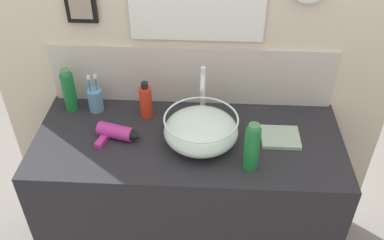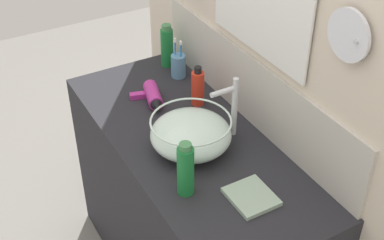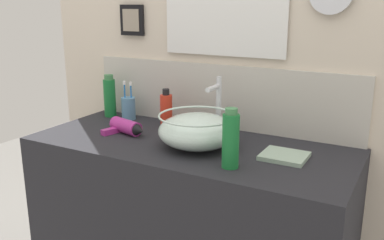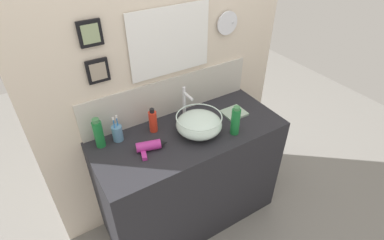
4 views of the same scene
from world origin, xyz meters
TOP-DOWN VIEW (x-y plane):
  - vanity_counter at (0.00, 0.00)m, footprint 1.32×0.56m
  - back_panel at (-0.00, 0.31)m, footprint 1.86×0.10m
  - glass_bowl_sink at (0.05, -0.03)m, footprint 0.31×0.31m
  - faucet at (0.05, 0.15)m, footprint 0.02×0.12m
  - hair_drier at (-0.30, -0.02)m, footprint 0.20×0.14m
  - toothbrush_cup at (-0.44, 0.18)m, footprint 0.07×0.07m
  - spray_bottle at (-0.20, 0.15)m, footprint 0.05×0.05m
  - lotion_bottle at (-0.55, 0.19)m, footprint 0.06×0.06m
  - shampoo_bottle at (0.25, -0.16)m, footprint 0.06×0.06m
  - hand_towel at (0.39, 0.02)m, footprint 0.16×0.15m

SIDE VIEW (x-z plane):
  - vanity_counter at x=0.00m, z-range 0.00..0.88m
  - hand_towel at x=0.39m, z-range 0.88..0.90m
  - hair_drier at x=-0.30m, z-range 0.88..0.94m
  - toothbrush_cup at x=-0.44m, z-range 0.84..1.03m
  - glass_bowl_sink at x=0.05m, z-range 0.88..1.02m
  - spray_bottle at x=-0.20m, z-range 0.87..1.05m
  - lotion_bottle at x=-0.55m, z-range 0.88..1.09m
  - shampoo_bottle at x=0.25m, z-range 0.88..1.09m
  - faucet at x=0.05m, z-range 0.90..1.15m
  - back_panel at x=0.00m, z-range 0.00..2.46m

